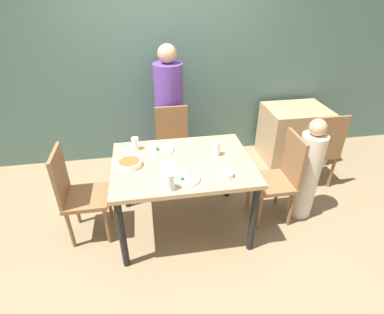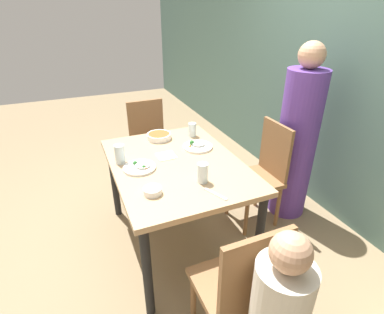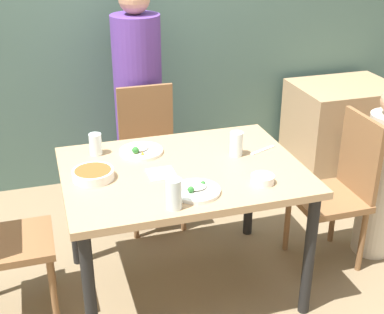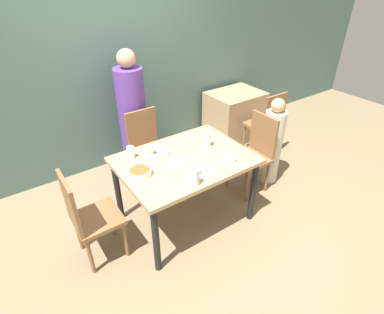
% 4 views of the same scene
% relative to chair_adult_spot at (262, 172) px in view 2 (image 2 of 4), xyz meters
% --- Properties ---
extents(ground_plane, '(10.00, 10.00, 0.00)m').
position_rel_chair_adult_spot_xyz_m(ground_plane, '(-0.00, -0.81, -0.50)').
color(ground_plane, '#847051').
extents(wall_back, '(10.00, 0.06, 2.70)m').
position_rel_chair_adult_spot_xyz_m(wall_back, '(-0.00, 0.73, 0.85)').
color(wall_back, '#4C6B60').
rests_on(wall_back, ground_plane).
extents(dining_table, '(1.26, 0.93, 0.77)m').
position_rel_chair_adult_spot_xyz_m(dining_table, '(-0.00, -0.81, 0.17)').
color(dining_table, tan).
rests_on(dining_table, ground_plane).
extents(chair_adult_spot, '(0.40, 0.40, 0.94)m').
position_rel_chair_adult_spot_xyz_m(chair_adult_spot, '(0.00, 0.00, 0.00)').
color(chair_adult_spot, brown).
rests_on(chair_adult_spot, ground_plane).
extents(chair_child_spot, '(0.40, 0.40, 0.94)m').
position_rel_chair_adult_spot_xyz_m(chair_child_spot, '(0.97, -0.82, 0.00)').
color(chair_child_spot, brown).
rests_on(chair_child_spot, ground_plane).
extents(chair_empty_left, '(0.40, 0.40, 0.94)m').
position_rel_chair_adult_spot_xyz_m(chair_empty_left, '(-0.97, -0.75, 0.00)').
color(chair_empty_left, brown).
rests_on(chair_empty_left, ground_plane).
extents(person_adult, '(0.34, 0.34, 1.58)m').
position_rel_chair_adult_spot_xyz_m(person_adult, '(-0.00, 0.34, 0.23)').
color(person_adult, '#5B3893').
rests_on(person_adult, ground_plane).
extents(bowl_curry, '(0.21, 0.21, 0.05)m').
position_rel_chair_adult_spot_xyz_m(bowl_curry, '(-0.47, -0.80, 0.29)').
color(bowl_curry, white).
rests_on(bowl_curry, dining_table).
extents(plate_rice_adult, '(0.24, 0.24, 0.05)m').
position_rel_chair_adult_spot_xyz_m(plate_rice_adult, '(-0.01, -1.08, 0.28)').
color(plate_rice_adult, white).
rests_on(plate_rice_adult, dining_table).
extents(plate_rice_child, '(0.24, 0.24, 0.06)m').
position_rel_chair_adult_spot_xyz_m(plate_rice_child, '(-0.17, -0.55, 0.28)').
color(plate_rice_child, white).
rests_on(plate_rice_child, dining_table).
extents(bowl_rice_small, '(0.12, 0.12, 0.04)m').
position_rel_chair_adult_spot_xyz_m(bowl_rice_small, '(0.34, -1.09, 0.29)').
color(bowl_rice_small, white).
rests_on(bowl_rice_small, dining_table).
extents(glass_water_tall, '(0.07, 0.07, 0.14)m').
position_rel_chair_adult_spot_xyz_m(glass_water_tall, '(0.33, -0.74, 0.33)').
color(glass_water_tall, silver).
rests_on(glass_water_tall, dining_table).
extents(glass_water_short, '(0.07, 0.07, 0.15)m').
position_rel_chair_adult_spot_xyz_m(glass_water_short, '(-0.15, -1.19, 0.34)').
color(glass_water_short, silver).
rests_on(glass_water_short, dining_table).
extents(glass_water_center, '(0.07, 0.07, 0.12)m').
position_rel_chair_adult_spot_xyz_m(glass_water_center, '(-0.41, -0.50, 0.32)').
color(glass_water_center, silver).
rests_on(glass_water_center, dining_table).
extents(napkin_folded, '(0.14, 0.14, 0.01)m').
position_rel_chair_adult_spot_xyz_m(napkin_folded, '(-0.12, -0.84, 0.27)').
color(napkin_folded, white).
rests_on(napkin_folded, dining_table).
extents(fork_steel, '(0.17, 0.09, 0.01)m').
position_rel_chair_adult_spot_xyz_m(fork_steel, '(0.50, -0.73, 0.27)').
color(fork_steel, silver).
rests_on(fork_steel, dining_table).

